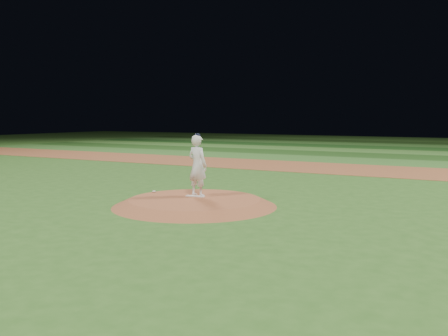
% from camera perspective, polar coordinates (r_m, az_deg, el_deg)
% --- Properties ---
extents(ground, '(120.00, 120.00, 0.00)m').
position_cam_1_polar(ground, '(16.80, -3.37, -4.36)').
color(ground, '#305F1F').
rests_on(ground, ground).
extents(infield_dirt_band, '(70.00, 6.00, 0.02)m').
position_cam_1_polar(infield_dirt_band, '(29.44, 11.57, 0.02)').
color(infield_dirt_band, brown).
rests_on(infield_dirt_band, ground).
extents(outfield_stripe_0, '(70.00, 5.00, 0.02)m').
position_cam_1_polar(outfield_stripe_0, '(34.69, 14.37, 0.84)').
color(outfield_stripe_0, '#356C27').
rests_on(outfield_stripe_0, ground).
extents(outfield_stripe_1, '(70.00, 5.00, 0.02)m').
position_cam_1_polar(outfield_stripe_1, '(39.52, 16.27, 1.39)').
color(outfield_stripe_1, '#1F4917').
rests_on(outfield_stripe_1, ground).
extents(outfield_stripe_2, '(70.00, 5.00, 0.02)m').
position_cam_1_polar(outfield_stripe_2, '(44.39, 17.75, 1.83)').
color(outfield_stripe_2, '#40792C').
rests_on(outfield_stripe_2, ground).
extents(outfield_stripe_3, '(70.00, 5.00, 0.02)m').
position_cam_1_polar(outfield_stripe_3, '(49.29, 18.94, 2.18)').
color(outfield_stripe_3, '#1B4817').
rests_on(outfield_stripe_3, ground).
extents(outfield_stripe_4, '(70.00, 5.00, 0.02)m').
position_cam_1_polar(outfield_stripe_4, '(54.21, 19.92, 2.46)').
color(outfield_stripe_4, '#346A26').
rests_on(outfield_stripe_4, ground).
extents(outfield_stripe_5, '(70.00, 5.00, 0.02)m').
position_cam_1_polar(outfield_stripe_5, '(59.14, 20.73, 2.70)').
color(outfield_stripe_5, '#1E4014').
rests_on(outfield_stripe_5, ground).
extents(pitchers_mound, '(5.50, 5.50, 0.25)m').
position_cam_1_polar(pitchers_mound, '(16.77, -3.37, -3.94)').
color(pitchers_mound, '#9D5430').
rests_on(pitchers_mound, ground).
extents(pitching_rubber, '(0.68, 0.25, 0.03)m').
position_cam_1_polar(pitching_rubber, '(17.17, -3.30, -3.23)').
color(pitching_rubber, white).
rests_on(pitching_rubber, pitchers_mound).
extents(rosin_bag, '(0.12, 0.12, 0.07)m').
position_cam_1_polar(rosin_bag, '(18.24, -8.01, -2.68)').
color(rosin_bag, white).
rests_on(rosin_bag, pitchers_mound).
extents(pitcher_on_mound, '(0.85, 0.63, 2.17)m').
position_cam_1_polar(pitcher_on_mound, '(17.14, -3.05, 0.30)').
color(pitcher_on_mound, white).
rests_on(pitcher_on_mound, pitchers_mound).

